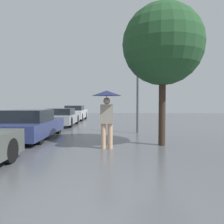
# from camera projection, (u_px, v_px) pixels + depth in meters

# --- Properties ---
(ground_plane) EXTENTS (60.00, 60.00, 0.00)m
(ground_plane) POSITION_uv_depth(u_px,v_px,m) (97.00, 213.00, 3.02)
(ground_plane) COLOR #4C4F54
(pedestrian) EXTENTS (0.97, 0.97, 1.94)m
(pedestrian) POSITION_uv_depth(u_px,v_px,m) (106.00, 105.00, 7.21)
(pedestrian) COLOR tan
(pedestrian) RESTS_ON ground_plane
(parked_car_second) EXTENTS (1.81, 4.46, 1.25)m
(parked_car_second) POSITION_uv_depth(u_px,v_px,m) (30.00, 125.00, 9.38)
(parked_car_second) COLOR navy
(parked_car_second) RESTS_ON ground_plane
(parked_car_third) EXTENTS (1.79, 4.04, 1.17)m
(parked_car_third) POSITION_uv_depth(u_px,v_px,m) (61.00, 117.00, 14.77)
(parked_car_third) COLOR #9EA3A8
(parked_car_third) RESTS_ON ground_plane
(parked_car_farthest) EXTENTS (1.72, 4.47, 1.29)m
(parked_car_farthest) POSITION_uv_depth(u_px,v_px,m) (75.00, 113.00, 19.90)
(parked_car_farthest) COLOR silver
(parked_car_farthest) RESTS_ON ground_plane
(tree) EXTENTS (2.87, 2.87, 5.04)m
(tree) POSITION_uv_depth(u_px,v_px,m) (162.00, 45.00, 7.75)
(tree) COLOR #38281E
(tree) RESTS_ON ground_plane
(street_lamp) EXTENTS (0.26, 0.26, 4.36)m
(street_lamp) POSITION_uv_depth(u_px,v_px,m) (137.00, 82.00, 11.03)
(street_lamp) COLOR #515456
(street_lamp) RESTS_ON ground_plane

